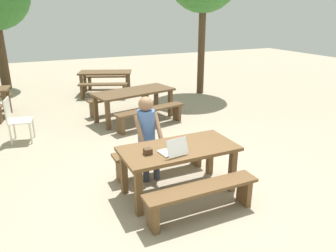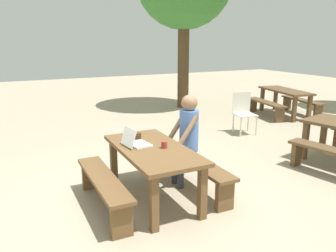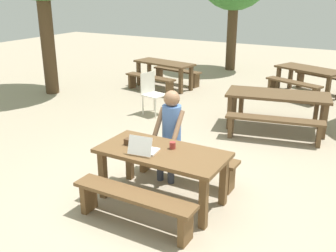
{
  "view_description": "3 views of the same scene",
  "coord_description": "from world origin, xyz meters",
  "px_view_note": "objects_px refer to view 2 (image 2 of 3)",
  "views": [
    {
      "loc": [
        -1.94,
        -3.79,
        2.57
      ],
      "look_at": [
        -0.05,
        0.25,
        0.97
      ],
      "focal_mm": 34.53,
      "sensor_mm": 36.0,
      "label": 1
    },
    {
      "loc": [
        3.84,
        -1.66,
        2.1
      ],
      "look_at": [
        -0.05,
        0.25,
        0.97
      ],
      "focal_mm": 35.98,
      "sensor_mm": 36.0,
      "label": 2
    },
    {
      "loc": [
        2.34,
        -3.99,
        2.72
      ],
      "look_at": [
        -0.05,
        0.25,
        0.97
      ],
      "focal_mm": 41.89,
      "sensor_mm": 36.0,
      "label": 3
    }
  ],
  "objects_px": {
    "plastic_chair": "(244,112)",
    "picnic_table_rear": "(285,94)",
    "picnic_table_front": "(153,156)",
    "coffee_mug": "(164,145)",
    "person_seated": "(187,133)",
    "laptop": "(135,141)",
    "small_pouch": "(137,135)"
  },
  "relations": [
    {
      "from": "laptop",
      "to": "coffee_mug",
      "type": "distance_m",
      "value": 0.4
    },
    {
      "from": "person_seated",
      "to": "plastic_chair",
      "type": "distance_m",
      "value": 3.17
    },
    {
      "from": "picnic_table_front",
      "to": "coffee_mug",
      "type": "height_order",
      "value": "coffee_mug"
    },
    {
      "from": "coffee_mug",
      "to": "plastic_chair",
      "type": "height_order",
      "value": "plastic_chair"
    },
    {
      "from": "picnic_table_front",
      "to": "laptop",
      "type": "relative_size",
      "value": 4.67
    },
    {
      "from": "person_seated",
      "to": "plastic_chair",
      "type": "bearing_deg",
      "value": 126.56
    },
    {
      "from": "coffee_mug",
      "to": "picnic_table_front",
      "type": "bearing_deg",
      "value": -122.66
    },
    {
      "from": "laptop",
      "to": "plastic_chair",
      "type": "xyz_separation_m",
      "value": [
        -1.94,
        3.35,
        -0.29
      ]
    },
    {
      "from": "picnic_table_front",
      "to": "person_seated",
      "type": "bearing_deg",
      "value": 110.03
    },
    {
      "from": "plastic_chair",
      "to": "picnic_table_rear",
      "type": "height_order",
      "value": "plastic_chair"
    },
    {
      "from": "picnic_table_front",
      "to": "person_seated",
      "type": "distance_m",
      "value": 0.7
    },
    {
      "from": "person_seated",
      "to": "picnic_table_rear",
      "type": "xyz_separation_m",
      "value": [
        -2.83,
        4.72,
        -0.18
      ]
    },
    {
      "from": "small_pouch",
      "to": "coffee_mug",
      "type": "distance_m",
      "value": 0.6
    },
    {
      "from": "picnic_table_front",
      "to": "small_pouch",
      "type": "bearing_deg",
      "value": -176.01
    },
    {
      "from": "coffee_mug",
      "to": "picnic_table_rear",
      "type": "relative_size",
      "value": 0.05
    },
    {
      "from": "plastic_chair",
      "to": "picnic_table_rear",
      "type": "distance_m",
      "value": 2.38
    },
    {
      "from": "coffee_mug",
      "to": "picnic_table_rear",
      "type": "height_order",
      "value": "coffee_mug"
    },
    {
      "from": "plastic_chair",
      "to": "laptop",
      "type": "bearing_deg",
      "value": -138.59
    },
    {
      "from": "laptop",
      "to": "small_pouch",
      "type": "height_order",
      "value": "laptop"
    },
    {
      "from": "plastic_chair",
      "to": "person_seated",
      "type": "bearing_deg",
      "value": -132.11
    },
    {
      "from": "picnic_table_rear",
      "to": "coffee_mug",
      "type": "bearing_deg",
      "value": -49.15
    },
    {
      "from": "coffee_mug",
      "to": "plastic_chair",
      "type": "xyz_separation_m",
      "value": [
        -2.2,
        3.05,
        -0.27
      ]
    },
    {
      "from": "picnic_table_front",
      "to": "plastic_chair",
      "type": "xyz_separation_m",
      "value": [
        -2.11,
        3.18,
        -0.12
      ]
    },
    {
      "from": "picnic_table_rear",
      "to": "plastic_chair",
      "type": "bearing_deg",
      "value": -56.69
    },
    {
      "from": "picnic_table_front",
      "to": "coffee_mug",
      "type": "relative_size",
      "value": 18.64
    },
    {
      "from": "small_pouch",
      "to": "plastic_chair",
      "type": "relative_size",
      "value": 0.11
    },
    {
      "from": "laptop",
      "to": "plastic_chair",
      "type": "relative_size",
      "value": 0.39
    },
    {
      "from": "plastic_chair",
      "to": "picnic_table_rear",
      "type": "relative_size",
      "value": 0.51
    },
    {
      "from": "picnic_table_front",
      "to": "small_pouch",
      "type": "distance_m",
      "value": 0.51
    },
    {
      "from": "picnic_table_rear",
      "to": "laptop",
      "type": "bearing_deg",
      "value": -52.6
    },
    {
      "from": "laptop",
      "to": "small_pouch",
      "type": "xyz_separation_m",
      "value": [
        -0.32,
        0.14,
        -0.02
      ]
    },
    {
      "from": "picnic_table_front",
      "to": "coffee_mug",
      "type": "distance_m",
      "value": 0.22
    }
  ]
}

